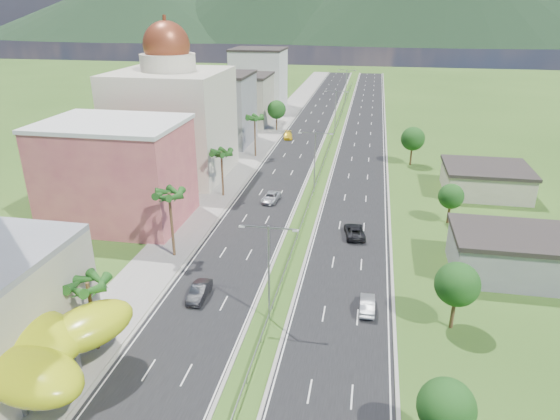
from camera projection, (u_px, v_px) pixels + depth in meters
The scene contains 32 objects.
ground at pixel (247, 383), 44.52m from camera, with size 500.00×500.00×0.00m, color #2D5119.
road_left at pixel (304, 136), 127.54m from camera, with size 11.00×260.00×0.04m, color black.
road_right at pixel (363, 139), 125.02m from camera, with size 11.00×260.00×0.04m, color black.
sidewalk_left at pixel (267, 134), 129.13m from camera, with size 7.00×260.00×0.12m, color gray.
median_guardrail at pixel (326, 155), 109.69m from camera, with size 0.10×216.06×0.76m.
streetlight_median_b at pixel (269, 264), 51.03m from camera, with size 6.04×0.25×11.00m.
streetlight_median_c at pixel (315, 156), 87.37m from camera, with size 6.04×0.25×11.00m.
streetlight_median_d at pixel (336, 107), 128.25m from camera, with size 6.04×0.25×11.00m.
streetlight_median_e at pixel (346, 82), 169.13m from camera, with size 6.04×0.25×11.00m.
lime_canopy at pixel (5, 339), 42.34m from camera, with size 18.00×15.00×7.40m.
pink_shophouse at pixel (117, 174), 75.44m from camera, with size 20.00×15.00×15.00m, color #B54A57.
domed_building at pixel (172, 117), 94.86m from camera, with size 20.00×20.00×28.70m.
midrise_grey at pixel (217, 110), 118.69m from camera, with size 16.00×15.00×16.00m, color gray.
midrise_beige at pixel (241, 100), 139.25m from camera, with size 16.00×15.00×13.00m, color #A49E87.
midrise_white at pixel (259, 80), 159.19m from camera, with size 16.00×15.00×18.00m, color silver.
shed_near at pixel (515, 256), 61.56m from camera, with size 15.00×10.00×5.00m, color gray.
shed_far at pixel (485, 181), 88.60m from camera, with size 14.00×12.00×4.40m, color #A49E87.
palm_tree_b at pixel (88, 287), 46.25m from camera, with size 3.60×3.60×8.10m.
palm_tree_c at pixel (169, 197), 63.87m from camera, with size 3.60×3.60×9.60m.
palm_tree_d at pixel (221, 155), 85.13m from camera, with size 3.60×3.60×8.60m.
palm_tree_e at pixel (255, 119), 107.55m from camera, with size 3.60×3.60×9.40m.
leafy_tree_lfar at pixel (277, 110), 131.31m from camera, with size 4.90×4.90×8.05m.
leafy_tree_ra at pixel (446, 408), 35.46m from camera, with size 4.20×4.20×6.90m.
leafy_tree_rb at pixel (457, 284), 50.24m from camera, with size 4.55×4.55×7.47m.
leafy_tree_rc at pixel (451, 196), 75.49m from camera, with size 3.85×3.85×6.33m.
leafy_tree_rd at pixel (413, 139), 102.95m from camera, with size 4.90×4.90×8.05m.
mountain_ridge at pixel (435, 42), 443.26m from camera, with size 860.00×140.00×90.00m, color black, non-canonical shape.
car_dark_left at pixel (199, 291), 57.12m from camera, with size 1.72×4.94×1.63m, color black.
car_silver_mid_left at pixel (271, 197), 85.21m from camera, with size 2.39×5.18×1.44m, color #ABAEB3.
car_yellow_far_left at pixel (288, 136), 125.12m from camera, with size 2.10×5.18×1.50m, color yellow.
car_silver_right at pixel (367, 304), 54.77m from camera, with size 1.60×4.60×1.52m, color #A6A7AD.
car_dark_far_right at pixel (355, 231), 72.37m from camera, with size 2.68×5.80×1.61m, color black.
Camera 1 is at (9.34, -34.08, 31.34)m, focal length 32.00 mm.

